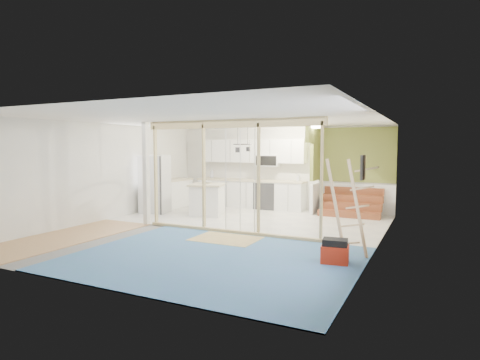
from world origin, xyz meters
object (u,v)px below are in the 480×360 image
at_px(island, 207,200).
at_px(toolbox, 335,252).
at_px(ladder, 349,207).
at_px(fridge, 155,184).

height_order(island, toolbox, island).
height_order(toolbox, ladder, ladder).
relative_size(fridge, island, 1.49).
bearing_deg(fridge, ladder, -33.79).
bearing_deg(island, fridge, 173.42).
distance_m(fridge, island, 1.72).
xyz_separation_m(fridge, toolbox, (6.05, -2.92, -0.66)).
height_order(island, ladder, ladder).
bearing_deg(toolbox, fridge, 146.35).
relative_size(island, toolbox, 2.36).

